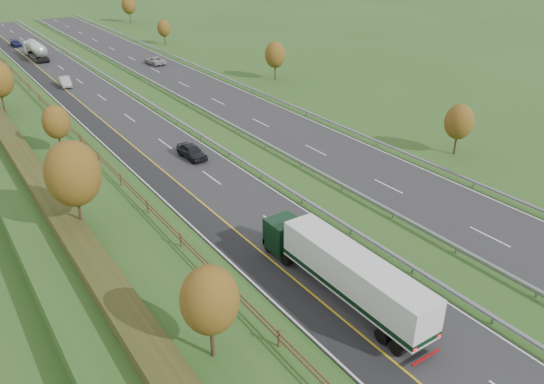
{
  "coord_description": "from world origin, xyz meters",
  "views": [
    {
      "loc": [
        -22.01,
        -10.7,
        23.66
      ],
      "look_at": [
        2.2,
        25.0,
        2.2
      ],
      "focal_mm": 35.0,
      "sensor_mm": 36.0,
      "label": 1
    }
  ],
  "objects_px": {
    "car_oncoming": "(155,60)",
    "car_dark_near": "(192,151)",
    "box_lorry": "(343,271)",
    "car_small_far": "(16,43)",
    "road_tanker": "(36,49)",
    "car_silver_mid": "(65,82)"
  },
  "relations": [
    {
      "from": "car_silver_mid",
      "to": "car_oncoming",
      "type": "relative_size",
      "value": 0.89
    },
    {
      "from": "road_tanker",
      "to": "car_dark_near",
      "type": "xyz_separation_m",
      "value": [
        2.6,
        -64.93,
        -1.01
      ]
    },
    {
      "from": "road_tanker",
      "to": "car_silver_mid",
      "type": "distance_m",
      "value": 24.99
    },
    {
      "from": "box_lorry",
      "to": "car_dark_near",
      "type": "bearing_deg",
      "value": 84.65
    },
    {
      "from": "car_small_far",
      "to": "road_tanker",
      "type": "bearing_deg",
      "value": -87.8
    },
    {
      "from": "car_dark_near",
      "to": "car_oncoming",
      "type": "height_order",
      "value": "car_dark_near"
    },
    {
      "from": "car_dark_near",
      "to": "car_small_far",
      "type": "xyz_separation_m",
      "value": [
        -3.6,
        80.81,
        -0.16
      ]
    },
    {
      "from": "box_lorry",
      "to": "car_oncoming",
      "type": "bearing_deg",
      "value": 76.72
    },
    {
      "from": "road_tanker",
      "to": "car_dark_near",
      "type": "bearing_deg",
      "value": -87.7
    },
    {
      "from": "car_dark_near",
      "to": "car_silver_mid",
      "type": "relative_size",
      "value": 1.0
    },
    {
      "from": "car_silver_mid",
      "to": "car_oncoming",
      "type": "distance_m",
      "value": 19.91
    },
    {
      "from": "box_lorry",
      "to": "car_oncoming",
      "type": "relative_size",
      "value": 3.06
    },
    {
      "from": "box_lorry",
      "to": "car_oncoming",
      "type": "distance_m",
      "value": 77.99
    },
    {
      "from": "road_tanker",
      "to": "car_small_far",
      "type": "xyz_separation_m",
      "value": [
        -0.99,
        15.88,
        -1.17
      ]
    },
    {
      "from": "car_dark_near",
      "to": "car_silver_mid",
      "type": "bearing_deg",
      "value": 92.38
    },
    {
      "from": "car_silver_mid",
      "to": "car_small_far",
      "type": "distance_m",
      "value": 40.83
    },
    {
      "from": "car_dark_near",
      "to": "car_small_far",
      "type": "distance_m",
      "value": 80.89
    },
    {
      "from": "car_small_far",
      "to": "box_lorry",
      "type": "bearing_deg",
      "value": -90.93
    },
    {
      "from": "car_dark_near",
      "to": "car_silver_mid",
      "type": "xyz_separation_m",
      "value": [
        -3.6,
        39.98,
        -0.03
      ]
    },
    {
      "from": "box_lorry",
      "to": "road_tanker",
      "type": "distance_m",
      "value": 94.2
    },
    {
      "from": "car_oncoming",
      "to": "car_dark_near",
      "type": "bearing_deg",
      "value": 67.94
    },
    {
      "from": "box_lorry",
      "to": "car_small_far",
      "type": "bearing_deg",
      "value": 90.45
    }
  ]
}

